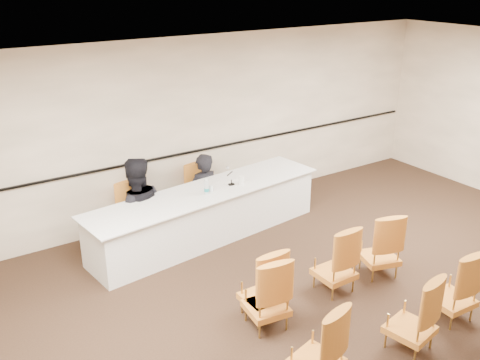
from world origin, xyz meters
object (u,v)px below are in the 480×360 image
at_px(panelist_main, 203,199).
at_px(aud_chair_extra, 263,282).
at_px(panel_table, 207,214).
at_px(water_bottle, 207,186).
at_px(aud_chair_back_mid, 412,312).
at_px(aud_chair_back_right, 453,284).
at_px(panelist_main_chair, 203,193).
at_px(panelist_second_chair, 136,214).
at_px(coffee_cup, 241,180).
at_px(aud_chair_front_right, 380,243).
at_px(drinking_glass, 211,188).
at_px(aud_chair_back_left, 317,344).
at_px(panelist_second, 137,215).
at_px(aud_chair_front_left, 266,291).
at_px(aud_chair_front_mid, 335,258).

bearing_deg(panelist_main, aud_chair_extra, 68.62).
relative_size(panel_table, panelist_main, 2.47).
bearing_deg(water_bottle, panel_table, 60.49).
xyz_separation_m(aud_chair_back_mid, aud_chair_back_right, (0.86, 0.11, 0.00)).
distance_m(panelist_main_chair, panelist_second_chair, 1.27).
bearing_deg(panelist_main_chair, coffee_cup, -73.20).
bearing_deg(aud_chair_front_right, aud_chair_extra, -165.66).
distance_m(panelist_main, aud_chair_back_mid, 4.17).
distance_m(panelist_second_chair, aud_chair_back_mid, 4.29).
bearing_deg(drinking_glass, panelist_main_chair, 70.69).
bearing_deg(drinking_glass, panelist_main, 70.69).
distance_m(panelist_second_chair, drinking_glass, 1.21).
bearing_deg(aud_chair_back_mid, panelist_main, 82.46).
height_order(water_bottle, aud_chair_back_mid, water_bottle).
bearing_deg(aud_chair_back_left, drinking_glass, 63.86).
distance_m(water_bottle, coffee_cup, 0.65).
bearing_deg(aud_chair_extra, panelist_main, 74.97).
height_order(panelist_main_chair, aud_chair_back_right, same).
bearing_deg(aud_chair_back_right, aud_chair_front_right, 91.78).
height_order(coffee_cup, aud_chair_back_right, aud_chair_back_right).
relative_size(panelist_main_chair, aud_chair_back_mid, 1.00).
relative_size(panel_table, aud_chair_front_right, 4.18).
bearing_deg(panelist_second_chair, aud_chair_back_right, -65.26).
distance_m(drinking_glass, coffee_cup, 0.54).
bearing_deg(panelist_main, water_bottle, 58.61).
relative_size(panelist_main, panelist_second, 0.86).
height_order(aud_chair_front_right, aud_chair_back_right, same).
height_order(aud_chair_back_mid, aud_chair_extra, same).
relative_size(panelist_main_chair, aud_chair_back_right, 1.00).
xyz_separation_m(panelist_main, drinking_glass, (-0.24, -0.68, 0.49)).
height_order(aud_chair_front_left, aud_chair_extra, same).
bearing_deg(aud_chair_back_right, coffee_cup, 106.97).
xyz_separation_m(panelist_main, aud_chair_back_right, (1.12, -4.06, 0.12)).
xyz_separation_m(panelist_main, aud_chair_front_mid, (0.36, -2.83, 0.12)).
xyz_separation_m(drinking_glass, coffee_cup, (0.54, -0.02, 0.02)).
relative_size(panelist_main_chair, panelist_second_chair, 1.00).
bearing_deg(aud_chair_front_right, drinking_glass, 139.45).
bearing_deg(panelist_second_chair, aud_chair_back_left, -92.18).
xyz_separation_m(aud_chair_front_right, aud_chair_back_right, (-0.03, -1.19, 0.00)).
xyz_separation_m(panel_table, aud_chair_back_left, (-0.68, -3.38, 0.08)).
bearing_deg(aud_chair_front_left, panelist_second, 106.21).
bearing_deg(aud_chair_back_left, panel_table, 64.80).
bearing_deg(drinking_glass, panelist_second, 152.49).
distance_m(panelist_main, panelist_second, 1.27).
bearing_deg(panelist_second, drinking_glass, 162.66).
height_order(panel_table, aud_chair_front_mid, aud_chair_front_mid).
bearing_deg(panel_table, panelist_second, 147.65).
height_order(coffee_cup, aud_chair_front_right, aud_chair_front_right).
xyz_separation_m(panelist_main_chair, aud_chair_back_mid, (0.26, -4.16, 0.00)).
relative_size(aud_chair_back_left, aud_chair_back_right, 1.00).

